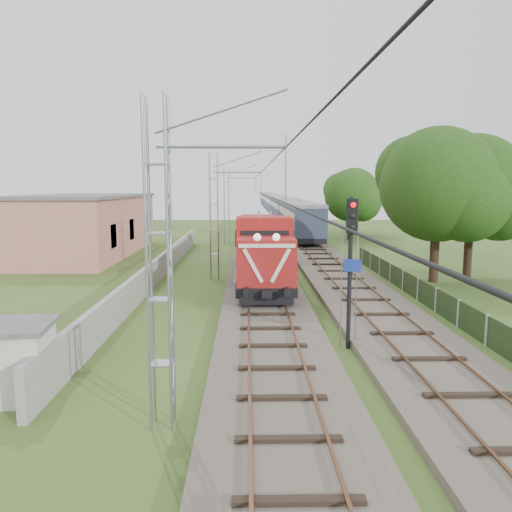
{
  "coord_description": "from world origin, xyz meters",
  "views": [
    {
      "loc": [
        -0.91,
        -19.76,
        5.88
      ],
      "look_at": [
        -0.42,
        6.77,
        2.2
      ],
      "focal_mm": 35.0,
      "sensor_mm": 36.0,
      "label": 1
    }
  ],
  "objects_px": {
    "coach_rake": "(275,203)",
    "relay_hut": "(15,360)",
    "locomotive": "(262,247)",
    "signal_post": "(351,246)"
  },
  "relations": [
    {
      "from": "coach_rake",
      "to": "relay_hut",
      "type": "height_order",
      "value": "coach_rake"
    },
    {
      "from": "locomotive",
      "to": "signal_post",
      "type": "bearing_deg",
      "value": -78.05
    },
    {
      "from": "locomotive",
      "to": "signal_post",
      "type": "distance_m",
      "value": 13.61
    },
    {
      "from": "coach_rake",
      "to": "relay_hut",
      "type": "xyz_separation_m",
      "value": [
        -12.4,
        -89.77,
        -1.48
      ]
    },
    {
      "from": "locomotive",
      "to": "signal_post",
      "type": "xyz_separation_m",
      "value": [
        2.8,
        -13.22,
        1.62
      ]
    },
    {
      "from": "coach_rake",
      "to": "signal_post",
      "type": "bearing_deg",
      "value": -91.47
    },
    {
      "from": "locomotive",
      "to": "relay_hut",
      "type": "distance_m",
      "value": 18.81
    },
    {
      "from": "signal_post",
      "to": "locomotive",
      "type": "bearing_deg",
      "value": 101.95
    },
    {
      "from": "locomotive",
      "to": "relay_hut",
      "type": "bearing_deg",
      "value": -113.2
    },
    {
      "from": "relay_hut",
      "to": "locomotive",
      "type": "bearing_deg",
      "value": 66.8
    }
  ]
}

